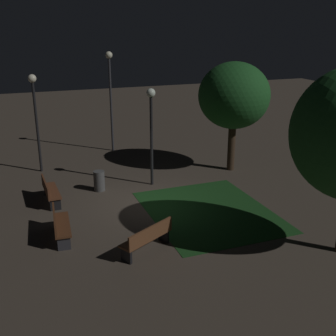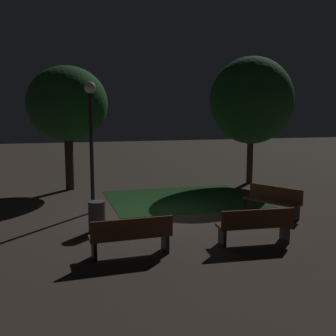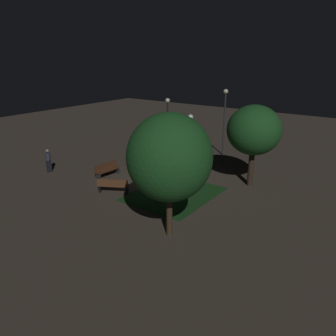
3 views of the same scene
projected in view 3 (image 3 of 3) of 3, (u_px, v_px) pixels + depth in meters
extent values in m
plane|color=#473D33|center=(162.00, 180.00, 21.46)|extent=(60.00, 60.00, 0.00)
cube|color=#194219|center=(174.00, 194.00, 19.36)|extent=(5.25, 4.24, 0.01)
cube|color=brown|center=(138.00, 159.00, 24.30)|extent=(1.82, 0.55, 0.06)
cube|color=brown|center=(135.00, 155.00, 24.34)|extent=(1.80, 0.13, 0.40)
cube|color=black|center=(145.00, 159.00, 25.01)|extent=(0.10, 0.39, 0.42)
cube|color=black|center=(131.00, 165.00, 23.75)|extent=(0.10, 0.39, 0.42)
cube|color=#512D19|center=(108.00, 170.00, 21.99)|extent=(1.83, 0.61, 0.06)
cube|color=#512D19|center=(105.00, 166.00, 22.04)|extent=(1.80, 0.19, 0.40)
cube|color=#2D2D33|center=(117.00, 170.00, 22.65)|extent=(0.11, 0.39, 0.42)
cube|color=#2D2D33|center=(98.00, 177.00, 21.49)|extent=(0.11, 0.39, 0.42)
cube|color=brown|center=(113.00, 185.00, 19.44)|extent=(1.28, 1.81, 0.06)
cube|color=brown|center=(112.00, 183.00, 19.17)|extent=(0.92, 1.61, 0.40)
cube|color=black|center=(100.00, 188.00, 19.61)|extent=(0.38, 0.25, 0.42)
cube|color=black|center=(127.00, 190.00, 19.43)|extent=(0.38, 0.25, 0.42)
cylinder|color=#423021|center=(169.00, 208.00, 14.62)|extent=(0.27, 0.27, 2.61)
ellipsoid|color=#1E5623|center=(169.00, 157.00, 13.88)|extent=(3.59, 3.59, 3.73)
cylinder|color=#38281C|center=(251.00, 165.00, 20.26)|extent=(0.34, 0.34, 2.57)
ellipsoid|color=#1E5623|center=(254.00, 130.00, 19.56)|extent=(3.16, 3.16, 2.93)
cylinder|color=#333338|center=(224.00, 125.00, 26.14)|extent=(0.12, 0.12, 4.80)
sphere|color=#F2EDCC|center=(226.00, 91.00, 25.32)|extent=(0.36, 0.36, 0.36)
cylinder|color=black|center=(168.00, 128.00, 26.78)|extent=(0.12, 0.12, 4.06)
sphere|color=#F2EDCC|center=(168.00, 100.00, 26.07)|extent=(0.36, 0.36, 0.36)
cylinder|color=black|center=(190.00, 148.00, 21.89)|extent=(0.12, 0.12, 3.71)
sphere|color=white|center=(191.00, 117.00, 21.24)|extent=(0.36, 0.36, 0.36)
cylinder|color=#4C4C4C|center=(163.00, 162.00, 23.66)|extent=(0.45, 0.45, 0.83)
cube|color=black|center=(49.00, 166.00, 22.84)|extent=(0.29, 0.22, 0.84)
cylinder|color=#33384C|center=(48.00, 156.00, 22.62)|extent=(0.32, 0.32, 0.52)
sphere|color=tan|center=(47.00, 151.00, 22.49)|extent=(0.22, 0.22, 0.22)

